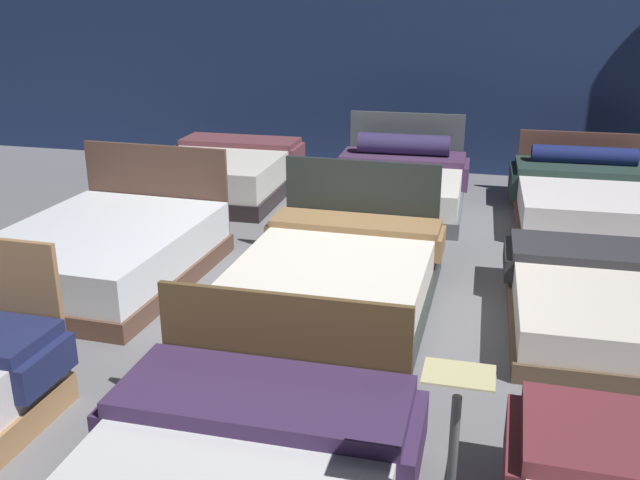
{
  "coord_description": "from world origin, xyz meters",
  "views": [
    {
      "loc": [
        1.14,
        -5.32,
        2.47
      ],
      "look_at": [
        -0.27,
        0.26,
        0.42
      ],
      "focal_mm": 39.98,
      "sensor_mm": 36.0,
      "label": 1
    }
  ],
  "objects_px": {
    "bed_4": "(338,274)",
    "bed_8": "(587,198)",
    "bed_7": "(397,185)",
    "bed_5": "(617,304)",
    "bed_3": "(104,252)",
    "bed_6": "(225,174)"
  },
  "relations": [
    {
      "from": "bed_4",
      "to": "bed_8",
      "type": "relative_size",
      "value": 0.94
    },
    {
      "from": "bed_8",
      "to": "bed_7",
      "type": "bearing_deg",
      "value": -179.93
    },
    {
      "from": "bed_5",
      "to": "bed_7",
      "type": "relative_size",
      "value": 1.0
    },
    {
      "from": "bed_4",
      "to": "bed_8",
      "type": "bearing_deg",
      "value": 52.68
    },
    {
      "from": "bed_5",
      "to": "bed_8",
      "type": "relative_size",
      "value": 0.94
    },
    {
      "from": "bed_3",
      "to": "bed_6",
      "type": "distance_m",
      "value": 2.81
    },
    {
      "from": "bed_7",
      "to": "bed_3",
      "type": "bearing_deg",
      "value": -129.17
    },
    {
      "from": "bed_3",
      "to": "bed_7",
      "type": "distance_m",
      "value": 3.59
    },
    {
      "from": "bed_3",
      "to": "bed_8",
      "type": "distance_m",
      "value": 5.21
    },
    {
      "from": "bed_3",
      "to": "bed_4",
      "type": "distance_m",
      "value": 2.11
    },
    {
      "from": "bed_6",
      "to": "bed_8",
      "type": "height_order",
      "value": "bed_8"
    },
    {
      "from": "bed_3",
      "to": "bed_8",
      "type": "bearing_deg",
      "value": 35.69
    },
    {
      "from": "bed_3",
      "to": "bed_5",
      "type": "bearing_deg",
      "value": 2.97
    },
    {
      "from": "bed_6",
      "to": "bed_5",
      "type": "bearing_deg",
      "value": -33.42
    },
    {
      "from": "bed_5",
      "to": "bed_6",
      "type": "xyz_separation_m",
      "value": [
        -4.24,
        2.71,
        0.07
      ]
    },
    {
      "from": "bed_3",
      "to": "bed_4",
      "type": "relative_size",
      "value": 1.07
    },
    {
      "from": "bed_6",
      "to": "bed_7",
      "type": "xyz_separation_m",
      "value": [
        2.15,
        0.03,
        -0.01
      ]
    },
    {
      "from": "bed_6",
      "to": "bed_4",
      "type": "bearing_deg",
      "value": -53.77
    },
    {
      "from": "bed_6",
      "to": "bed_8",
      "type": "relative_size",
      "value": 0.92
    },
    {
      "from": "bed_3",
      "to": "bed_5",
      "type": "distance_m",
      "value": 4.28
    },
    {
      "from": "bed_5",
      "to": "bed_6",
      "type": "height_order",
      "value": "bed_6"
    },
    {
      "from": "bed_3",
      "to": "bed_8",
      "type": "relative_size",
      "value": 1.01
    }
  ]
}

